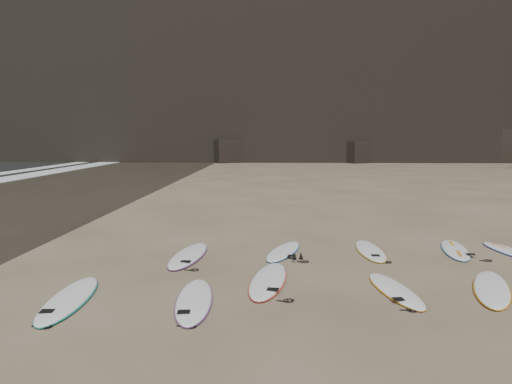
% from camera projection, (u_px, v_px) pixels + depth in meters
% --- Properties ---
extents(ground, '(240.00, 240.00, 0.00)m').
position_uv_depth(ground, '(320.00, 288.00, 9.45)').
color(ground, '#897559').
rests_on(ground, ground).
extents(surfboard_0, '(0.83, 2.70, 0.10)m').
position_uv_depth(surfboard_0, '(69.00, 298.00, 8.72)').
color(surfboard_0, white).
rests_on(surfboard_0, ground).
extents(surfboard_1, '(0.80, 2.54, 0.09)m').
position_uv_depth(surfboard_1, '(194.00, 300.00, 8.65)').
color(surfboard_1, white).
rests_on(surfboard_1, ground).
extents(surfboard_2, '(0.96, 2.71, 0.10)m').
position_uv_depth(surfboard_2, '(268.00, 280.00, 9.85)').
color(surfboard_2, white).
rests_on(surfboard_2, ground).
extents(surfboard_3, '(0.89, 2.32, 0.08)m').
position_uv_depth(surfboard_3, '(395.00, 290.00, 9.23)').
color(surfboard_3, white).
rests_on(surfboard_3, ground).
extents(surfboard_4, '(1.45, 2.60, 0.09)m').
position_uv_depth(surfboard_4, '(492.00, 288.00, 9.33)').
color(surfboard_4, white).
rests_on(surfboard_4, ground).
extents(surfboard_5, '(0.87, 2.73, 0.10)m').
position_uv_depth(surfboard_5, '(188.00, 255.00, 11.88)').
color(surfboard_5, white).
rests_on(surfboard_5, ground).
extents(surfboard_6, '(1.19, 2.39, 0.08)m').
position_uv_depth(surfboard_6, '(284.00, 251.00, 12.34)').
color(surfboard_6, white).
rests_on(surfboard_6, ground).
extents(surfboard_7, '(0.60, 2.39, 0.09)m').
position_uv_depth(surfboard_7, '(370.00, 250.00, 12.40)').
color(surfboard_7, white).
rests_on(surfboard_7, ground).
extents(surfboard_8, '(1.02, 2.45, 0.09)m').
position_uv_depth(surfboard_8, '(455.00, 249.00, 12.49)').
color(surfboard_8, white).
rests_on(surfboard_8, ground).
extents(surfboard_9, '(0.93, 2.34, 0.08)m').
position_uv_depth(surfboard_9, '(512.00, 252.00, 12.26)').
color(surfboard_9, white).
rests_on(surfboard_9, ground).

